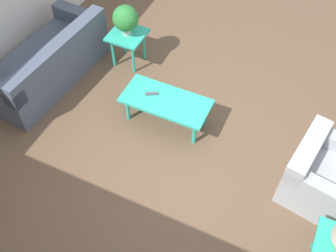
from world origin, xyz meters
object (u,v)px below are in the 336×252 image
at_px(sofa, 48,63).
at_px(potted_plant, 126,19).
at_px(coffee_table, 166,103).
at_px(armchair, 328,179).
at_px(side_table_plant, 128,39).

relative_size(sofa, potted_plant, 4.39).
distance_m(sofa, coffee_table, 1.86).
height_order(sofa, potted_plant, potted_plant).
distance_m(armchair, potted_plant, 3.30).
relative_size(sofa, coffee_table, 1.74).
bearing_deg(sofa, potted_plant, 137.41).
bearing_deg(coffee_table, potted_plant, -39.53).
xyz_separation_m(armchair, side_table_plant, (3.09, -1.04, 0.15)).
height_order(armchair, side_table_plant, armchair).
bearing_deg(coffee_table, side_table_plant, -39.53).
distance_m(sofa, side_table_plant, 1.19).
relative_size(armchair, side_table_plant, 1.98).
height_order(armchair, coffee_table, armchair).
bearing_deg(sofa, armchair, 90.95).
height_order(armchair, potted_plant, potted_plant).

